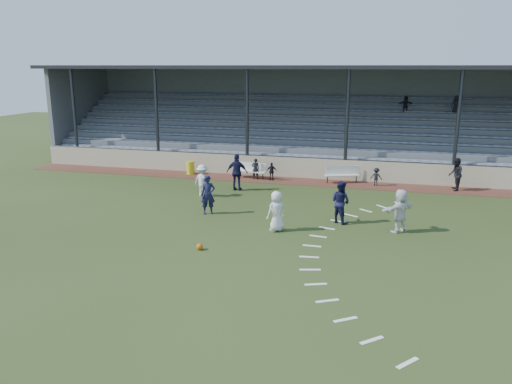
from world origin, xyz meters
TOP-DOWN VIEW (x-y plane):
  - ground at (0.00, 0.00)m, footprint 90.00×90.00m
  - cinder_track at (0.00, 10.50)m, footprint 34.00×2.00m
  - retaining_wall at (0.00, 11.55)m, footprint 34.00×0.18m
  - bench_left at (-2.51, 10.60)m, footprint 2.04×0.75m
  - bench_right at (2.94, 10.88)m, footprint 2.02×1.12m
  - trash_bin at (-6.42, 10.74)m, footprint 0.50×0.50m
  - football at (-1.10, -1.45)m, footprint 0.24×0.24m
  - player_white_lead at (1.16, 1.41)m, footprint 0.96×0.95m
  - player_navy_lead at (-2.38, 2.96)m, footprint 0.77×0.67m
  - player_navy_mid at (3.56, 3.20)m, footprint 1.13×1.07m
  - player_white_wing at (-3.75, 5.86)m, footprint 1.23×0.99m
  - player_navy_wing at (-2.40, 7.57)m, footprint 1.18×0.51m
  - player_white_back at (6.02, 2.57)m, footprint 1.54×1.55m
  - official at (9.00, 10.50)m, footprint 0.68×0.87m
  - sub_left_near at (-2.13, 10.37)m, footprint 0.53×0.44m
  - sub_left_far at (-1.13, 10.35)m, footprint 0.64×0.33m
  - sub_right at (4.85, 10.56)m, footprint 0.70×0.46m
  - grandstand at (0.00, 16.26)m, footprint 34.60×9.00m
  - penalty_arc at (4.12, 0.00)m, footprint 3.89×14.63m

SIDE VIEW (x-z plane):
  - ground at x=0.00m, z-range 0.00..0.00m
  - penalty_arc at x=4.12m, z-range 0.00..0.01m
  - cinder_track at x=0.00m, z-range 0.00..0.02m
  - football at x=-1.10m, z-range 0.00..0.24m
  - trash_bin at x=-6.42m, z-range 0.02..0.81m
  - sub_right at x=4.85m, z-range 0.02..1.03m
  - sub_left_far at x=-1.13m, z-range 0.02..1.07m
  - bench_left at x=-2.51m, z-range 0.11..1.06m
  - bench_right at x=2.94m, z-range 0.11..1.06m
  - retaining_wall at x=0.00m, z-range 0.00..1.20m
  - sub_left_near at x=-2.13m, z-range 0.02..1.27m
  - player_white_wing at x=-3.75m, z-range 0.00..1.67m
  - player_white_lead at x=1.16m, z-range 0.00..1.67m
  - player_navy_lead at x=-2.38m, z-range 0.00..1.79m
  - player_white_back at x=6.02m, z-range 0.00..1.79m
  - official at x=9.00m, z-range 0.02..1.79m
  - player_navy_mid at x=3.56m, z-range 0.00..1.84m
  - player_navy_wing at x=-2.40m, z-range 0.00..1.99m
  - grandstand at x=0.00m, z-range -1.10..5.51m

